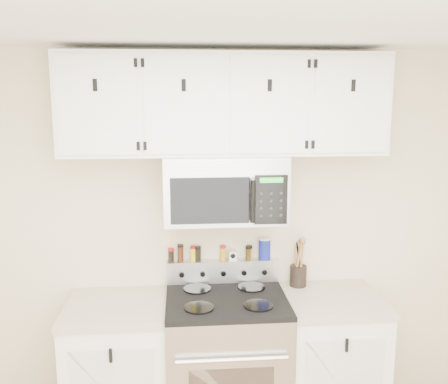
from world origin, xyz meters
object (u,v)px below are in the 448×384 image
Objects in this scene: utensil_crock at (298,274)px; salt_canister at (265,249)px; range at (226,365)px; microwave at (225,188)px.

salt_canister is at bearing 167.59° from utensil_crock.
range is at bearing -155.71° from utensil_crock.
utensil_crock is (0.51, 0.11, -0.63)m from microwave.
range is 0.77m from utensil_crock.
microwave reaches higher than range.
range is at bearing -90.23° from microwave.
utensil_crock is 0.29m from salt_canister.
microwave is at bearing -151.50° from salt_canister.
microwave is 0.82m from utensil_crock.
microwave is 0.56m from salt_canister.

